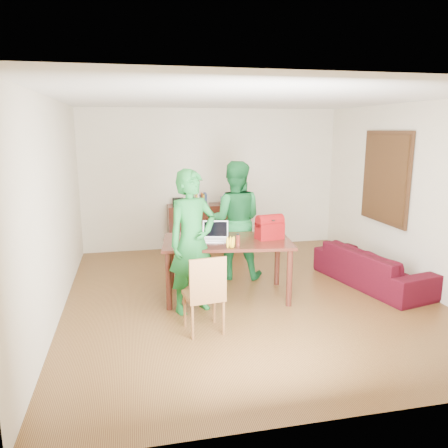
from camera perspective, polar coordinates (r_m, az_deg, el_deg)
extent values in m
cube|color=#432410|center=(6.29, 3.19, -9.79)|extent=(5.00, 5.50, 0.10)
cube|color=white|center=(5.85, 3.53, 16.56)|extent=(5.00, 5.50, 0.10)
cube|color=beige|center=(8.62, -1.62, 5.87)|extent=(5.00, 0.10, 2.70)
cube|color=beige|center=(3.36, 16.16, -4.87)|extent=(5.00, 0.10, 2.70)
cube|color=beige|center=(5.79, -21.81, 1.82)|extent=(0.10, 5.50, 2.70)
cube|color=beige|center=(7.03, 23.87, 3.36)|extent=(0.10, 5.50, 2.70)
cube|color=#3F2614|center=(7.53, 20.34, 5.71)|extent=(0.04, 1.28, 1.48)
cube|color=#4C3217|center=(7.51, 20.14, 5.72)|extent=(0.01, 1.18, 1.36)
cube|color=black|center=(8.45, -2.56, -0.46)|extent=(1.40, 0.45, 0.90)
cube|color=black|center=(8.28, -6.01, 2.90)|extent=(0.20, 0.14, 0.14)
cube|color=#AEACB6|center=(8.43, 0.42, 3.13)|extent=(0.24, 0.22, 0.14)
ellipsoid|color=#1A4BAE|center=(8.42, 0.43, 3.85)|extent=(0.14, 0.14, 0.07)
cube|color=black|center=(6.02, 0.40, -2.29)|extent=(1.86, 1.21, 0.04)
cylinder|color=black|center=(5.73, -7.24, -7.43)|extent=(0.08, 0.08, 0.78)
cylinder|color=black|center=(5.87, 8.53, -7.00)|extent=(0.08, 0.08, 0.78)
cylinder|color=black|center=(6.51, -6.91, -4.99)|extent=(0.08, 0.08, 0.78)
cylinder|color=black|center=(6.63, 6.96, -4.67)|extent=(0.08, 0.08, 0.78)
cube|color=brown|center=(5.10, -2.68, -9.31)|extent=(0.47, 0.45, 0.05)
cube|color=brown|center=(4.85, -2.09, -7.21)|extent=(0.43, 0.08, 0.48)
imported|color=#156225|center=(5.53, -4.17, -2.33)|extent=(0.79, 0.67, 1.84)
imported|color=#15622B|center=(6.82, 1.38, 0.50)|extent=(1.05, 0.91, 1.84)
cube|color=white|center=(5.96, -1.18, -2.13)|extent=(0.40, 0.32, 0.02)
cube|color=black|center=(5.93, -1.18, -0.93)|extent=(0.37, 0.17, 0.23)
cylinder|color=#571D13|center=(5.70, 1.83, -2.06)|extent=(0.06, 0.06, 0.16)
cube|color=#720A07|center=(6.08, 5.97, -0.69)|extent=(0.40, 0.27, 0.27)
imported|color=#410C08|center=(6.98, 18.77, -5.31)|extent=(1.14, 2.03, 0.56)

